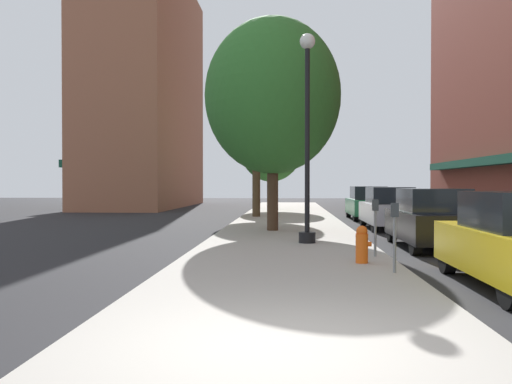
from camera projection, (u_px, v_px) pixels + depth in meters
The scene contains 13 objects.
ground_plane at pixel (382, 226), 23.38m from camera, with size 90.00×90.00×0.00m, color #232326.
sidewalk_slab at pixel (287, 223), 24.62m from camera, with size 4.80×50.00×0.12m, color #A8A399.
building_far_background at pixel (147, 92), 43.10m from camera, with size 6.80×18.00×17.89m.
lamppost at pixel (307, 134), 15.63m from camera, with size 0.48×0.48×5.90m.
fire_hydrant at pixel (362, 244), 11.68m from camera, with size 0.33×0.26×0.79m.
parking_meter_near at pixel (395, 229), 10.41m from camera, with size 0.14×0.09×1.31m.
parking_meter_far at pixel (375, 220), 12.75m from camera, with size 0.14×0.09×1.31m.
tree_near at pixel (273, 96), 19.80m from camera, with size 4.85×4.85×7.61m.
tree_mid at pixel (256, 120), 28.14m from camera, with size 3.87×3.87×7.16m.
tree_far at pixel (271, 144), 35.28m from camera, with size 4.18×4.18×6.61m.
car_black at pixel (431, 219), 15.33m from camera, with size 1.80×4.30×1.66m.
car_silver at pixel (389, 209), 21.88m from camera, with size 1.80×4.30×1.66m.
car_green at pixel (368, 203), 27.73m from camera, with size 1.80×4.30×1.66m.
Camera 1 is at (0.07, -5.63, 1.79)m, focal length 38.93 mm.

